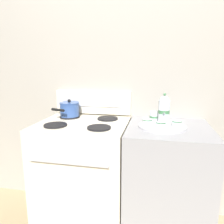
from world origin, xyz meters
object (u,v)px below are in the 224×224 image
Objects in this scene: serving_tray at (162,126)px; teacup_left at (177,124)px; teacup_front at (147,122)px; stove at (85,174)px; saucepan at (69,109)px; creamer_jug at (154,117)px; teacup_right at (161,125)px; teapot at (164,110)px.

serving_tray is 0.11m from teacup_left.
stove is at bearing 175.03° from teacup_front.
saucepan reaches higher than creamer_jug.
creamer_jug is (0.05, 0.12, 0.02)m from teacup_front.
saucepan reaches higher than teacup_right.
saucepan is 0.89m from teacup_left.
saucepan is 1.05× the size of teapot.
teacup_front is at bearing -159.57° from teapot.
saucepan is (-0.17, 0.14, 0.51)m from stove.
teapot is (0.62, -0.00, 0.56)m from stove.
teacup_right reaches higher than serving_tray.
teapot is 2.28× the size of teacup_front.
teacup_left is 0.20m from teacup_front.
creamer_jug reaches higher than stove.
teacup_right is (-0.01, -0.09, 0.03)m from serving_tray.
teacup_left is at bearing 28.32° from teacup_right.
teapot is (0.78, -0.14, 0.05)m from saucepan.
serving_tray is 1.48× the size of teapot.
teacup_left reaches higher than serving_tray.
saucepan is at bearing 162.70° from teacup_right.
teacup_right is at bearing -151.68° from teacup_left.
serving_tray reaches higher than stove.
teacup_left is (0.87, -0.18, -0.04)m from saucepan.
teacup_front is (-0.11, -0.03, 0.03)m from serving_tray.
teapot is at bearing 60.34° from serving_tray.
stove is at bearing 170.32° from teacup_right.
stove is 0.85m from teacup_left.
teacup_left reaches higher than stove.
serving_tray is at bearing -1.32° from stove.
teacup_right is 1.00× the size of teacup_front.
teacup_front is (-0.11, -0.04, -0.09)m from teapot.
stove is 0.74m from creamer_jug.
saucepan is at bearing 169.03° from serving_tray.
teapot reaches higher than serving_tray.
teacup_right and teacup_front have the same top height.
serving_tray is 3.36× the size of teacup_right.
teacup_front is 0.13m from creamer_jug.
creamer_jug is at bearing 142.59° from teacup_left.
stove is at bearing 178.68° from serving_tray.
teapot is at bearing -0.10° from stove.
teacup_left is 0.12m from teacup_right.
creamer_jug is (0.55, 0.08, 0.50)m from stove.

